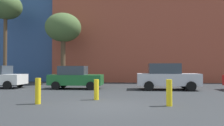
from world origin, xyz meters
name	(u,v)px	position (x,y,z in m)	size (l,w,h in m)	color
ground_plane	(106,106)	(0.00, 0.00, 0.00)	(200.00, 200.00, 0.00)	#2D3033
building_backdrop	(137,42)	(1.64, 20.17, 5.01)	(36.49, 12.49, 12.16)	#9E4733
parked_car_1	(75,77)	(-3.18, 6.89, 0.84)	(3.91, 1.92, 1.70)	#1E662D
parked_car_2	(167,77)	(3.49, 6.89, 0.93)	(4.31, 2.11, 1.87)	silver
bare_tree_0	(63,28)	(-5.61, 11.38, 5.36)	(3.44, 3.44, 6.82)	brown
bare_tree_1	(6,8)	(-11.64, 11.58, 7.58)	(3.20, 3.20, 9.00)	brown
bollard_yellow_0	(169,93)	(2.59, 0.19, 0.54)	(0.24, 0.24, 1.09)	yellow
bollard_yellow_1	(96,90)	(-0.68, 1.60, 0.50)	(0.24, 0.24, 1.00)	yellow
bollard_yellow_2	(38,91)	(-3.00, 0.13, 0.56)	(0.24, 0.24, 1.13)	yellow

